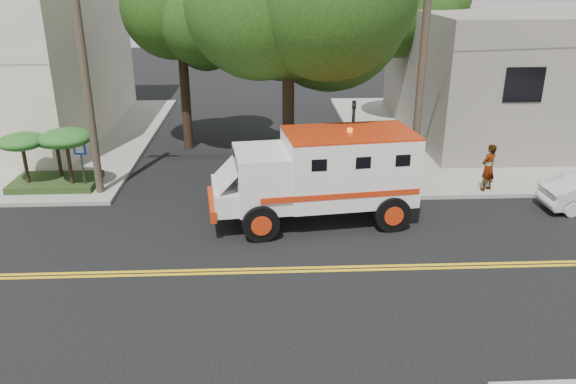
{
  "coord_description": "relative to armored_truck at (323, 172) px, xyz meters",
  "views": [
    {
      "loc": [
        0.53,
        -13.93,
        7.9
      ],
      "look_at": [
        1.28,
        1.97,
        1.6
      ],
      "focal_mm": 35.0,
      "sensor_mm": 36.0,
      "label": 1
    }
  ],
  "objects": [
    {
      "name": "palm_planter",
      "position": [
        -9.92,
        3.25,
        -0.09
      ],
      "size": [
        3.52,
        2.63,
        2.36
      ],
      "color": "#1E3314",
      "rests_on": "sidewalk_nw"
    },
    {
      "name": "tree_right",
      "position": [
        6.36,
        12.39,
        4.36
      ],
      "size": [
        4.8,
        4.5,
        8.2
      ],
      "color": "black",
      "rests_on": "ground"
    },
    {
      "name": "ground",
      "position": [
        -2.49,
        -3.38,
        -1.74
      ],
      "size": [
        100.0,
        100.0,
        0.0
      ],
      "primitive_type": "plane",
      "color": "black",
      "rests_on": "ground"
    },
    {
      "name": "armored_truck",
      "position": [
        0.0,
        0.0,
        0.0
      ],
      "size": [
        6.96,
        3.39,
        3.05
      ],
      "rotation": [
        0.0,
        0.0,
        0.13
      ],
      "color": "white",
      "rests_on": "ground"
    },
    {
      "name": "pedestrian_a",
      "position": [
        6.46,
        2.12,
        -0.69
      ],
      "size": [
        0.78,
        0.7,
        1.8
      ],
      "primitive_type": "imported",
      "rotation": [
        0.0,
        0.0,
        3.68
      ],
      "color": "gray",
      "rests_on": "sidewalk_ne"
    },
    {
      "name": "sidewalk_ne",
      "position": [
        11.01,
        10.12,
        -1.66
      ],
      "size": [
        17.0,
        17.0,
        0.15
      ],
      "primitive_type": "cube",
      "color": "gray",
      "rests_on": "ground"
    },
    {
      "name": "tree_left",
      "position": [
        -5.16,
        8.41,
        3.99
      ],
      "size": [
        4.48,
        4.2,
        7.7
      ],
      "color": "black",
      "rests_on": "ground"
    },
    {
      "name": "traffic_signal",
      "position": [
        1.31,
        2.22,
        0.49
      ],
      "size": [
        0.15,
        0.18,
        3.6
      ],
      "color": "#3F3F42",
      "rests_on": "ground"
    },
    {
      "name": "accessibility_sign",
      "position": [
        -8.69,
        2.79,
        -0.37
      ],
      "size": [
        0.45,
        0.1,
        2.02
      ],
      "color": "#3F3F42",
      "rests_on": "ground"
    },
    {
      "name": "pedestrian_b",
      "position": [
        3.01,
        3.44,
        -0.69
      ],
      "size": [
        1.11,
        1.06,
        1.8
      ],
      "primitive_type": "imported",
      "rotation": [
        0.0,
        0.0,
        2.54
      ],
      "color": "gray",
      "rests_on": "sidewalk_ne"
    },
    {
      "name": "utility_pole_left",
      "position": [
        -8.09,
        2.62,
        2.76
      ],
      "size": [
        0.28,
        0.28,
        9.0
      ],
      "primitive_type": "cylinder",
      "color": "#382D23",
      "rests_on": "ground"
    },
    {
      "name": "building_right",
      "position": [
        12.51,
        10.62,
        1.41
      ],
      "size": [
        14.0,
        12.0,
        6.0
      ],
      "primitive_type": "cube",
      "color": "slate",
      "rests_on": "sidewalk_ne"
    },
    {
      "name": "utility_pole_right",
      "position": [
        3.81,
        2.82,
        2.76
      ],
      "size": [
        0.28,
        0.28,
        9.0
      ],
      "primitive_type": "cylinder",
      "color": "#382D23",
      "rests_on": "ground"
    }
  ]
}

